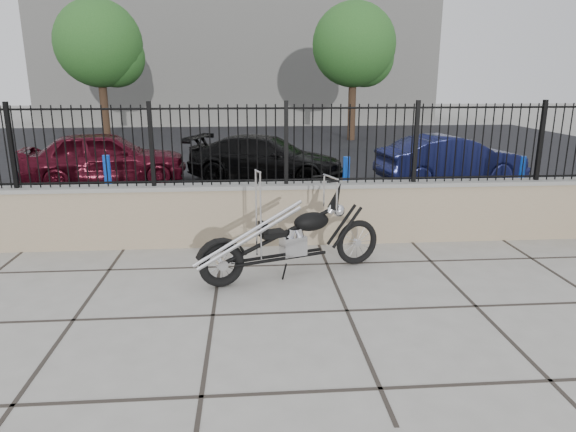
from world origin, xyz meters
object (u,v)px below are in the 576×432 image
(car_red, at_px, (106,157))
(car_black, at_px, (266,159))
(chopper_motorcycle, at_px, (290,222))
(car_blue, at_px, (451,160))

(car_red, distance_m, car_black, 3.92)
(chopper_motorcycle, xyz_separation_m, car_black, (-0.07, 6.35, -0.16))
(car_red, relative_size, car_blue, 1.07)
(chopper_motorcycle, distance_m, car_blue, 7.30)
(car_red, xyz_separation_m, car_black, (3.92, -0.03, -0.08))
(car_red, bearing_deg, car_blue, -103.15)
(chopper_motorcycle, relative_size, car_blue, 0.68)
(car_red, distance_m, car_blue, 8.46)
(car_black, height_order, car_blue, car_blue)
(car_blue, bearing_deg, car_red, 77.87)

